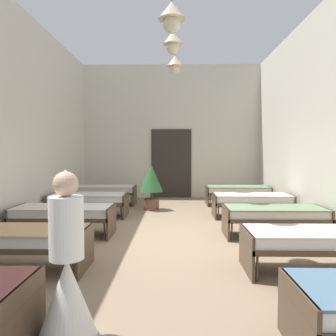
# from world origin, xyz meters

# --- Properties ---
(ground_plane) EXTENTS (6.77, 11.34, 0.10)m
(ground_plane) POSITION_xyz_m (0.00, 0.00, -0.05)
(ground_plane) COLOR #8C755B
(room_shell) EXTENTS (6.57, 10.94, 4.65)m
(room_shell) POSITION_xyz_m (0.00, 1.30, 2.34)
(room_shell) COLOR beige
(room_shell) RESTS_ON ground
(bed_left_row_1) EXTENTS (1.90, 0.84, 0.57)m
(bed_left_row_1) POSITION_xyz_m (-2.03, -1.87, 0.44)
(bed_left_row_1) COLOR #473828
(bed_left_row_1) RESTS_ON ground
(bed_right_row_1) EXTENTS (1.90, 0.84, 0.57)m
(bed_right_row_1) POSITION_xyz_m (2.03, -1.87, 0.44)
(bed_right_row_1) COLOR #473828
(bed_right_row_1) RESTS_ON ground
(bed_left_row_2) EXTENTS (1.90, 0.84, 0.57)m
(bed_left_row_2) POSITION_xyz_m (-2.03, 0.00, 0.44)
(bed_left_row_2) COLOR #473828
(bed_left_row_2) RESTS_ON ground
(bed_right_row_2) EXTENTS (1.90, 0.84, 0.57)m
(bed_right_row_2) POSITION_xyz_m (2.03, 0.00, 0.44)
(bed_right_row_2) COLOR #473828
(bed_right_row_2) RESTS_ON ground
(bed_left_row_3) EXTENTS (1.90, 0.84, 0.57)m
(bed_left_row_3) POSITION_xyz_m (-2.03, 1.87, 0.44)
(bed_left_row_3) COLOR #473828
(bed_left_row_3) RESTS_ON ground
(bed_right_row_3) EXTENTS (1.90, 0.84, 0.57)m
(bed_right_row_3) POSITION_xyz_m (2.03, 1.87, 0.44)
(bed_right_row_3) COLOR #473828
(bed_right_row_3) RESTS_ON ground
(bed_left_row_4) EXTENTS (1.90, 0.84, 0.57)m
(bed_left_row_4) POSITION_xyz_m (-2.03, 3.74, 0.44)
(bed_left_row_4) COLOR #473828
(bed_left_row_4) RESTS_ON ground
(bed_right_row_4) EXTENTS (1.90, 0.84, 0.57)m
(bed_right_row_4) POSITION_xyz_m (2.03, 3.74, 0.44)
(bed_right_row_4) COLOR #473828
(bed_right_row_4) RESTS_ON ground
(nurse_near_aisle) EXTENTS (0.52, 0.52, 1.49)m
(nurse_near_aisle) POSITION_xyz_m (-0.82, -3.50, 0.53)
(nurse_near_aisle) COLOR white
(nurse_near_aisle) RESTS_ON ground
(potted_plant) EXTENTS (0.64, 0.64, 1.27)m
(potted_plant) POSITION_xyz_m (-0.53, 2.86, 0.78)
(potted_plant) COLOR brown
(potted_plant) RESTS_ON ground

